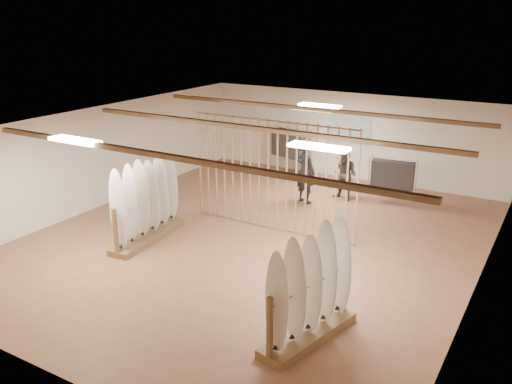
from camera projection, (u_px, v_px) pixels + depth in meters
The scene contains 16 objects.
floor at pixel (256, 239), 13.09m from camera, with size 12.00×12.00×0.00m, color #976649.
ceiling at pixel (256, 125), 12.21m from camera, with size 12.00×12.00×0.00m, color #97948F.
wall_back at pixel (350, 136), 17.56m from camera, with size 12.00×12.00×0.00m, color white.
wall_front at pixel (43, 292), 7.75m from camera, with size 12.00×12.00×0.00m, color white.
wall_left at pixel (102, 157), 15.06m from camera, with size 12.00×12.00×0.00m, color white.
wall_right at pixel (483, 224), 10.24m from camera, with size 12.00×12.00×0.00m, color white.
ceiling_slats at pixel (256, 128), 12.24m from camera, with size 9.50×6.12×0.10m, color brown.
light_panels at pixel (256, 127), 12.23m from camera, with size 1.20×0.35×0.06m, color white.
bamboo_partition at pixel (273, 175), 13.30m from camera, with size 4.45×0.05×2.78m.
poster at pixel (350, 130), 17.48m from camera, with size 1.40×0.03×0.90m, color #3697C0.
rack_left at pixel (147, 213), 12.88m from camera, with size 0.77×2.47×1.96m.
rack_right at pixel (310, 303), 8.89m from camera, with size 0.99×2.12×1.95m.
clothing_rack_a at pixel (290, 144), 18.08m from camera, with size 1.44×0.74×1.60m.
clothing_rack_b at pixel (393, 174), 15.21m from camera, with size 1.26×0.44×1.36m.
shopper_a at pixel (306, 167), 15.33m from camera, with size 0.76×0.51×2.08m, color #24242C.
shopper_b at pixel (345, 171), 15.59m from camera, with size 0.83×0.65×1.72m, color #3E3930.
Camera 1 is at (6.13, -10.39, 5.20)m, focal length 38.00 mm.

